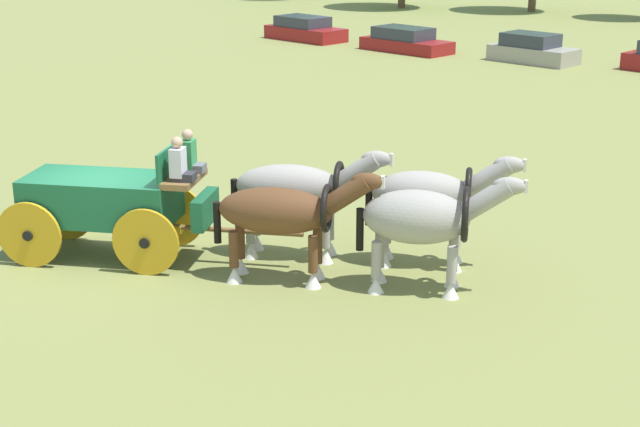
{
  "coord_description": "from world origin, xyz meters",
  "views": [
    {
      "loc": [
        13.57,
        -12.52,
        6.77
      ],
      "look_at": [
        4.12,
        1.64,
        1.2
      ],
      "focal_mm": 53.3,
      "sensor_mm": 36.0,
      "label": 1
    }
  ],
  "objects_px": {
    "draft_horse_rear_near": "(297,190)",
    "parked_vehicle_a": "(305,30)",
    "show_wagon": "(110,201)",
    "parked_vehicle_b": "(405,41)",
    "parked_vehicle_c": "(532,50)",
    "draft_horse_lead_near": "(430,197)",
    "draft_horse_rear_off": "(283,214)",
    "draft_horse_lead_off": "(424,220)"
  },
  "relations": [
    {
      "from": "parked_vehicle_b",
      "to": "parked_vehicle_c",
      "type": "bearing_deg",
      "value": 2.38
    },
    {
      "from": "show_wagon",
      "to": "parked_vehicle_a",
      "type": "height_order",
      "value": "show_wagon"
    },
    {
      "from": "draft_horse_lead_near",
      "to": "draft_horse_rear_near",
      "type": "bearing_deg",
      "value": -156.46
    },
    {
      "from": "show_wagon",
      "to": "parked_vehicle_c",
      "type": "xyz_separation_m",
      "value": [
        -2.32,
        28.03,
        -0.62
      ]
    },
    {
      "from": "draft_horse_rear_near",
      "to": "parked_vehicle_b",
      "type": "bearing_deg",
      "value": 114.47
    },
    {
      "from": "draft_horse_lead_off",
      "to": "parked_vehicle_a",
      "type": "height_order",
      "value": "draft_horse_lead_off"
    },
    {
      "from": "draft_horse_lead_near",
      "to": "parked_vehicle_a",
      "type": "xyz_separation_m",
      "value": [
        -20.4,
        25.31,
        -0.87
      ]
    },
    {
      "from": "parked_vehicle_c",
      "to": "draft_horse_lead_near",
      "type": "bearing_deg",
      "value": -72.66
    },
    {
      "from": "draft_horse_rear_off",
      "to": "draft_horse_rear_near",
      "type": "bearing_deg",
      "value": 113.8
    },
    {
      "from": "draft_horse_rear_near",
      "to": "parked_vehicle_a",
      "type": "xyz_separation_m",
      "value": [
        -18.01,
        26.35,
        -0.87
      ]
    },
    {
      "from": "draft_horse_rear_off",
      "to": "parked_vehicle_a",
      "type": "height_order",
      "value": "draft_horse_rear_off"
    },
    {
      "from": "draft_horse_rear_near",
      "to": "draft_horse_lead_near",
      "type": "bearing_deg",
      "value": 23.54
    },
    {
      "from": "show_wagon",
      "to": "draft_horse_rear_off",
      "type": "xyz_separation_m",
      "value": [
        3.61,
        0.86,
        0.15
      ]
    },
    {
      "from": "draft_horse_rear_near",
      "to": "draft_horse_rear_off",
      "type": "relative_size",
      "value": 1.01
    },
    {
      "from": "show_wagon",
      "to": "draft_horse_rear_near",
      "type": "xyz_separation_m",
      "value": [
        3.08,
        2.05,
        0.22
      ]
    },
    {
      "from": "draft_horse_rear_near",
      "to": "parked_vehicle_a",
      "type": "bearing_deg",
      "value": 124.35
    },
    {
      "from": "draft_horse_lead_off",
      "to": "parked_vehicle_c",
      "type": "relative_size",
      "value": 0.7
    },
    {
      "from": "draft_horse_rear_off",
      "to": "draft_horse_lead_near",
      "type": "xyz_separation_m",
      "value": [
        1.86,
        2.23,
        0.07
      ]
    },
    {
      "from": "draft_horse_rear_near",
      "to": "draft_horse_lead_near",
      "type": "distance_m",
      "value": 2.61
    },
    {
      "from": "show_wagon",
      "to": "draft_horse_rear_near",
      "type": "bearing_deg",
      "value": 33.65
    },
    {
      "from": "show_wagon",
      "to": "parked_vehicle_b",
      "type": "distance_m",
      "value": 29.08
    },
    {
      "from": "draft_horse_lead_off",
      "to": "parked_vehicle_a",
      "type": "xyz_separation_m",
      "value": [
        -20.9,
        26.51,
        -0.84
      ]
    },
    {
      "from": "draft_horse_rear_off",
      "to": "draft_horse_lead_near",
      "type": "height_order",
      "value": "draft_horse_lead_near"
    },
    {
      "from": "draft_horse_rear_near",
      "to": "parked_vehicle_c",
      "type": "xyz_separation_m",
      "value": [
        -5.4,
        25.97,
        -0.84
      ]
    },
    {
      "from": "draft_horse_lead_near",
      "to": "parked_vehicle_b",
      "type": "relative_size",
      "value": 0.61
    },
    {
      "from": "show_wagon",
      "to": "draft_horse_rear_off",
      "type": "distance_m",
      "value": 3.71
    },
    {
      "from": "show_wagon",
      "to": "draft_horse_lead_off",
      "type": "bearing_deg",
      "value": 17.58
    },
    {
      "from": "parked_vehicle_b",
      "to": "parked_vehicle_c",
      "type": "xyz_separation_m",
      "value": [
        6.3,
        0.26,
        0.06
      ]
    },
    {
      "from": "parked_vehicle_b",
      "to": "parked_vehicle_c",
      "type": "relative_size",
      "value": 1.15
    },
    {
      "from": "draft_horse_rear_near",
      "to": "parked_vehicle_b",
      "type": "distance_m",
      "value": 28.26
    },
    {
      "from": "draft_horse_rear_near",
      "to": "draft_horse_lead_near",
      "type": "xyz_separation_m",
      "value": [
        2.39,
        1.04,
        -0.0
      ]
    },
    {
      "from": "draft_horse_rear_off",
      "to": "draft_horse_lead_off",
      "type": "distance_m",
      "value": 2.58
    },
    {
      "from": "show_wagon",
      "to": "draft_horse_rear_off",
      "type": "relative_size",
      "value": 1.9
    },
    {
      "from": "draft_horse_lead_near",
      "to": "parked_vehicle_c",
      "type": "height_order",
      "value": "draft_horse_lead_near"
    },
    {
      "from": "parked_vehicle_a",
      "to": "parked_vehicle_c",
      "type": "xyz_separation_m",
      "value": [
        12.61,
        -0.38,
        0.03
      ]
    },
    {
      "from": "parked_vehicle_c",
      "to": "draft_horse_lead_off",
      "type": "bearing_deg",
      "value": -72.4
    },
    {
      "from": "parked_vehicle_c",
      "to": "parked_vehicle_a",
      "type": "bearing_deg",
      "value": 178.29
    },
    {
      "from": "draft_horse_rear_near",
      "to": "show_wagon",
      "type": "bearing_deg",
      "value": -146.35
    },
    {
      "from": "parked_vehicle_a",
      "to": "draft_horse_rear_near",
      "type": "bearing_deg",
      "value": -55.65
    },
    {
      "from": "draft_horse_rear_off",
      "to": "parked_vehicle_c",
      "type": "distance_m",
      "value": 27.81
    },
    {
      "from": "draft_horse_lead_off",
      "to": "parked_vehicle_c",
      "type": "xyz_separation_m",
      "value": [
        -8.29,
        26.13,
        -0.81
      ]
    },
    {
      "from": "draft_horse_lead_near",
      "to": "draft_horse_lead_off",
      "type": "xyz_separation_m",
      "value": [
        0.5,
        -1.2,
        -0.03
      ]
    }
  ]
}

